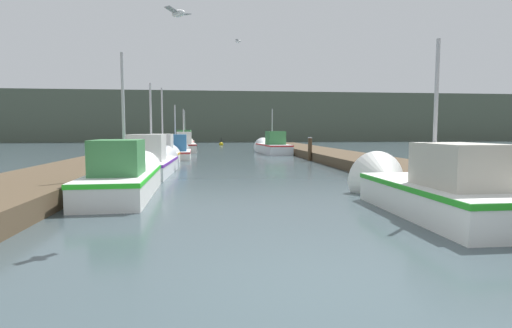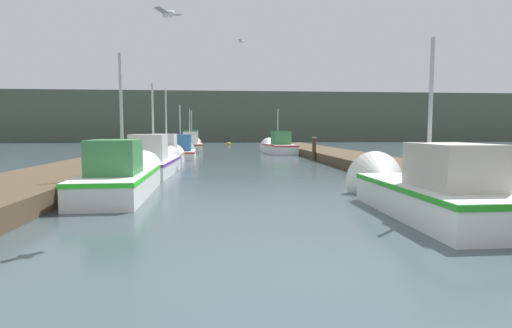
# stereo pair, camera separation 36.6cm
# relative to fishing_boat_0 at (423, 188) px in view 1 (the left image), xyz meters

# --- Properties ---
(ground_plane) EXTENTS (200.00, 200.00, 0.00)m
(ground_plane) POSITION_rel_fishing_boat_0_xyz_m (-3.32, -4.04, -0.46)
(ground_plane) COLOR #38474C
(dock_left) EXTENTS (2.89, 40.00, 0.46)m
(dock_left) POSITION_rel_fishing_boat_0_xyz_m (-9.21, 11.96, -0.23)
(dock_left) COLOR #4C3D2B
(dock_left) RESTS_ON ground_plane
(dock_right) EXTENTS (2.89, 40.00, 0.46)m
(dock_right) POSITION_rel_fishing_boat_0_xyz_m (2.56, 11.96, -0.23)
(dock_right) COLOR #4C3D2B
(dock_right) RESTS_ON ground_plane
(distant_shore_ridge) EXTENTS (120.00, 16.00, 7.34)m
(distant_shore_ridge) POSITION_rel_fishing_boat_0_xyz_m (-3.32, 57.87, 3.21)
(distant_shore_ridge) COLOR #4C5647
(distant_shore_ridge) RESTS_ON ground_plane
(fishing_boat_0) EXTENTS (1.75, 5.28, 4.02)m
(fishing_boat_0) POSITION_rel_fishing_boat_0_xyz_m (0.00, 0.00, 0.00)
(fishing_boat_0) COLOR silver
(fishing_boat_0) RESTS_ON ground_plane
(fishing_boat_1) EXTENTS (1.65, 5.73, 4.13)m
(fishing_boat_1) POSITION_rel_fishing_boat_0_xyz_m (-6.84, 3.21, -0.01)
(fishing_boat_1) COLOR silver
(fishing_boat_1) RESTS_ON ground_plane
(fishing_boat_2) EXTENTS (1.76, 5.63, 4.01)m
(fishing_boat_2) POSITION_rel_fishing_boat_0_xyz_m (-6.84, 8.23, -0.01)
(fishing_boat_2) COLOR silver
(fishing_boat_2) RESTS_ON ground_plane
(fishing_boat_3) EXTENTS (1.51, 4.74, 4.22)m
(fishing_boat_3) POSITION_rel_fishing_boat_0_xyz_m (-6.91, 12.55, -0.01)
(fishing_boat_3) COLOR silver
(fishing_boat_3) RESTS_ON ground_plane
(fishing_boat_4) EXTENTS (1.96, 4.61, 3.83)m
(fishing_boat_4) POSITION_rel_fishing_boat_0_xyz_m (-6.64, 16.81, -0.05)
(fishing_boat_4) COLOR silver
(fishing_boat_4) RESTS_ON ground_plane
(fishing_boat_5) EXTENTS (1.99, 6.44, 3.67)m
(fishing_boat_5) POSITION_rel_fishing_boat_0_xyz_m (-0.00, 21.29, 0.03)
(fishing_boat_5) COLOR silver
(fishing_boat_5) RESTS_ON ground_plane
(fishing_boat_6) EXTENTS (2.26, 6.25, 3.89)m
(fishing_boat_6) POSITION_rel_fishing_boat_0_xyz_m (-6.66, 24.72, 0.01)
(fishing_boat_6) COLOR silver
(fishing_boat_6) RESTS_ON ground_plane
(fishing_boat_7) EXTENTS (1.62, 5.21, 3.92)m
(fishing_boat_7) POSITION_rel_fishing_boat_0_xyz_m (-6.84, 29.58, 0.11)
(fishing_boat_7) COLOR silver
(fishing_boat_7) RESTS_ON ground_plane
(mooring_piling_0) EXTENTS (0.26, 0.26, 0.97)m
(mooring_piling_0) POSITION_rel_fishing_boat_0_xyz_m (1.27, -0.09, 0.03)
(mooring_piling_0) COLOR #473523
(mooring_piling_0) RESTS_ON ground_plane
(mooring_piling_1) EXTENTS (0.25, 0.25, 1.31)m
(mooring_piling_1) POSITION_rel_fishing_boat_0_xyz_m (1.02, 13.78, 0.20)
(mooring_piling_1) COLOR #473523
(mooring_piling_1) RESTS_ON ground_plane
(channel_buoy) EXTENTS (0.47, 0.47, 0.97)m
(channel_buoy) POSITION_rel_fishing_boat_0_xyz_m (-3.26, 36.89, -0.33)
(channel_buoy) COLOR gold
(channel_buoy) RESTS_ON ground_plane
(seagull_lead) EXTENTS (0.44, 0.50, 0.12)m
(seagull_lead) POSITION_rel_fishing_boat_0_xyz_m (-5.10, -0.83, 3.27)
(seagull_lead) COLOR white
(seagull_1) EXTENTS (0.31, 0.55, 0.12)m
(seagull_1) POSITION_rel_fishing_boat_0_xyz_m (-3.15, 11.61, 5.52)
(seagull_1) COLOR white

